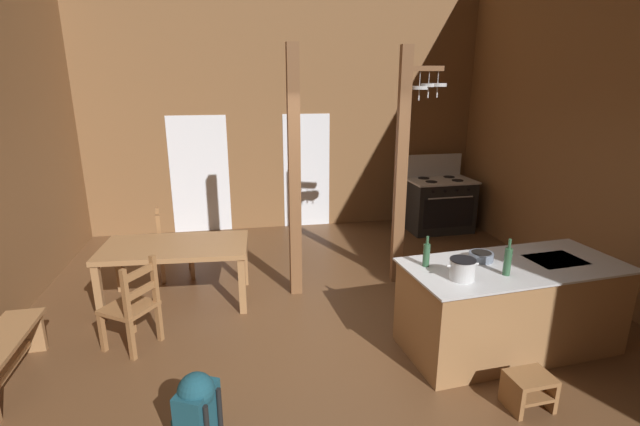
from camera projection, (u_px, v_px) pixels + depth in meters
ground_plane at (337, 354)px, 4.64m from camera, size 7.67×9.11×0.10m
wall_back at (286, 97)px, 7.96m from camera, size 7.67×0.14×4.68m
glazed_door_back_left at (200, 175)px, 7.99m from camera, size 1.00×0.01×2.05m
glazed_panel_back_right at (307, 171)px, 8.32m from camera, size 0.84×0.01×2.05m
kitchen_island at (510, 306)px, 4.57m from camera, size 2.24×1.15×0.90m
stove_range at (438, 204)px, 8.22m from camera, size 1.17×0.86×1.32m
support_post_with_pot_rack at (404, 160)px, 5.80m from camera, size 0.59×0.27×3.03m
support_post_center at (294, 176)px, 5.48m from camera, size 0.14×0.14×3.03m
step_stool at (529, 388)px, 3.78m from camera, size 0.38×0.30×0.30m
dining_table at (175, 252)px, 5.47m from camera, size 1.75×0.99×0.74m
ladderback_chair_near_window at (171, 246)px, 6.24m from camera, size 0.51×0.51×0.95m
ladderback_chair_by_post at (133, 307)px, 4.57m from camera, size 0.61×0.61×0.95m
bench_along_left_wall at (2, 355)px, 4.03m from camera, size 0.39×1.18×0.44m
backpack at (197, 408)px, 3.36m from camera, size 0.37×0.38×0.60m
stockpot_on_counter at (462, 269)px, 4.09m from camera, size 0.30×0.23×0.19m
mixing_bowl_on_counter at (481, 256)px, 4.53m from camera, size 0.24×0.24×0.08m
bottle_tall_on_counter at (426, 254)px, 4.37m from camera, size 0.07×0.07×0.30m
bottle_short_on_counter at (508, 261)px, 4.17m from camera, size 0.07×0.07×0.35m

